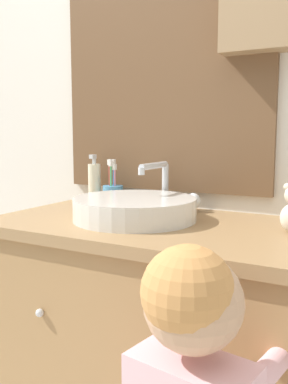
# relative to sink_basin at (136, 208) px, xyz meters

# --- Properties ---
(wall_back) EXTENTS (3.20, 0.18, 2.50)m
(wall_back) POSITION_rel_sink_basin_xyz_m (0.10, 0.31, 0.39)
(wall_back) COLOR silver
(wall_back) RESTS_ON ground_plane
(vanity_counter) EXTENTS (1.06, 0.59, 0.86)m
(vanity_counter) POSITION_rel_sink_basin_xyz_m (0.08, -0.00, -0.47)
(vanity_counter) COLOR #A37A4C
(vanity_counter) RESTS_ON ground_plane
(sink_basin) EXTENTS (0.40, 0.45, 0.18)m
(sink_basin) POSITION_rel_sink_basin_xyz_m (0.00, 0.00, 0.00)
(sink_basin) COLOR silver
(sink_basin) RESTS_ON vanity_counter
(toothbrush_holder) EXTENTS (0.08, 0.08, 0.18)m
(toothbrush_holder) POSITION_rel_sink_basin_xyz_m (-0.22, 0.20, 0.01)
(toothbrush_holder) COLOR #4C93C6
(toothbrush_holder) RESTS_ON vanity_counter
(soap_dispenser) EXTENTS (0.05, 0.05, 0.19)m
(soap_dispenser) POSITION_rel_sink_basin_xyz_m (-0.31, 0.21, 0.04)
(soap_dispenser) COLOR beige
(soap_dispenser) RESTS_ON vanity_counter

